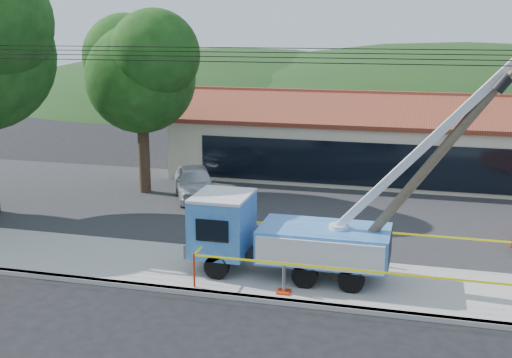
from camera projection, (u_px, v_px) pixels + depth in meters
name	position (u px, v px, depth m)	size (l,w,h in m)	color
ground	(185.00, 326.00, 17.90)	(120.00, 120.00, 0.00)	black
curb	(209.00, 294.00, 19.86)	(60.00, 0.25, 0.15)	#9D9A93
sidewalk	(227.00, 271.00, 21.65)	(60.00, 4.00, 0.15)	#9D9A93
parking_lot	(279.00, 208.00, 29.18)	(60.00, 12.00, 0.10)	#28282B
strip_mall	(381.00, 142.00, 35.27)	(22.50, 8.53, 4.67)	beige
tree_lot	(140.00, 67.00, 30.38)	(6.30, 5.60, 8.94)	#332316
hill_west	(233.00, 98.00, 73.30)	(78.40, 56.00, 28.00)	#1D3613
hill_center	(461.00, 104.00, 67.17)	(89.60, 64.00, 32.00)	#1D3613
utility_truck	(285.00, 234.00, 20.95)	(10.30, 3.49, 7.61)	black
leaning_pole	(434.00, 160.00, 19.26)	(5.50, 1.74, 7.55)	brown
caution_tape	(373.00, 257.00, 20.43)	(10.83, 3.84, 1.11)	red
car_silver	(195.00, 200.00, 30.74)	(1.80, 4.48, 1.52)	#BABDC2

